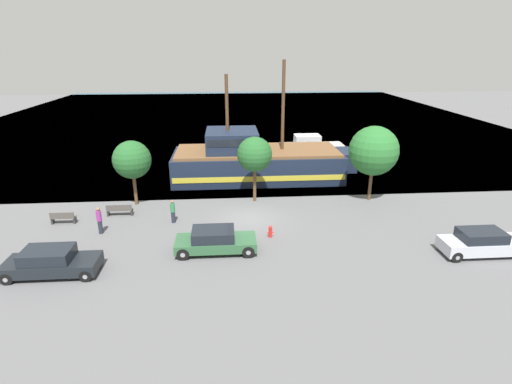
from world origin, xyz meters
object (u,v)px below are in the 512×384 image
object	(u,v)px
parked_car_curb_rear	(215,240)
bench_promenade_east	(120,210)
pirate_ship	(256,161)
parked_car_curb_front	(482,243)
pedestrian_walking_far	(173,211)
parked_car_curb_mid	(51,262)
pedestrian_walking_near	(99,220)
moored_boat_dockside	(311,147)
fire_hydrant	(270,231)
bench_promenade_west	(63,218)

from	to	relation	value
parked_car_curb_rear	bench_promenade_east	world-z (taller)	parked_car_curb_rear
parked_car_curb_rear	pirate_ship	bearing A→B (deg)	76.21
parked_car_curb_front	pedestrian_walking_far	bearing A→B (deg)	162.23
parked_car_curb_mid	pedestrian_walking_near	distance (m)	4.93
moored_boat_dockside	bench_promenade_east	bearing A→B (deg)	-136.16
parked_car_curb_rear	pedestrian_walking_near	xyz separation A→B (m)	(-7.34, 2.97, 0.20)
parked_car_curb_mid	pedestrian_walking_near	xyz separation A→B (m)	(1.11, 4.80, 0.20)
pirate_ship	pedestrian_walking_far	bearing A→B (deg)	-123.97
parked_car_curb_front	pedestrian_walking_far	world-z (taller)	pedestrian_walking_far
fire_hydrant	pedestrian_walking_near	world-z (taller)	pedestrian_walking_near
moored_boat_dockside	parked_car_curb_rear	bearing A→B (deg)	-114.63
parked_car_curb_rear	fire_hydrant	bearing A→B (deg)	25.60
moored_boat_dockside	bench_promenade_west	distance (m)	26.75
bench_promenade_east	pedestrian_walking_near	world-z (taller)	pedestrian_walking_near
parked_car_curb_rear	fire_hydrant	size ratio (longest dim) A/B	6.06
bench_promenade_west	moored_boat_dockside	bearing A→B (deg)	40.41
parked_car_curb_mid	bench_promenade_east	size ratio (longest dim) A/B	2.69
fire_hydrant	pedestrian_walking_near	xyz separation A→B (m)	(-10.72, 1.35, 0.50)
fire_hydrant	bench_promenade_east	size ratio (longest dim) A/B	0.44
pedestrian_walking_near	parked_car_curb_front	bearing A→B (deg)	-11.14
pirate_ship	parked_car_curb_front	xyz separation A→B (m)	(11.79, -15.10, -0.89)
moored_boat_dockside	fire_hydrant	bearing A→B (deg)	-108.21
moored_boat_dockside	parked_car_curb_mid	bearing A→B (deg)	-127.87
parked_car_curb_front	parked_car_curb_rear	distance (m)	15.21
parked_car_curb_mid	bench_promenade_east	xyz separation A→B (m)	(1.63, 7.60, -0.27)
pirate_ship	parked_car_curb_rear	xyz separation A→B (m)	(-3.35, -13.64, -0.91)
parked_car_curb_mid	moored_boat_dockside	bearing A→B (deg)	52.13
bench_promenade_east	pedestrian_walking_near	distance (m)	2.89
pirate_ship	parked_car_curb_front	distance (m)	19.18
bench_promenade_east	bench_promenade_west	xyz separation A→B (m)	(-3.46, -1.10, -0.01)
moored_boat_dockside	parked_car_curb_rear	distance (m)	24.21
pirate_ship	parked_car_curb_mid	world-z (taller)	pirate_ship
bench_promenade_east	pedestrian_walking_far	distance (m)	4.17
parked_car_curb_rear	bench_promenade_west	xyz separation A→B (m)	(-10.28, 4.67, -0.28)
pedestrian_walking_near	parked_car_curb_rear	bearing A→B (deg)	-22.02
bench_promenade_west	pedestrian_walking_far	world-z (taller)	pedestrian_walking_far
bench_promenade_west	parked_car_curb_front	bearing A→B (deg)	-13.55
pedestrian_walking_far	pedestrian_walking_near	bearing A→B (deg)	-162.83
fire_hydrant	pedestrian_walking_near	size ratio (longest dim) A/B	0.43
moored_boat_dockside	pedestrian_walking_near	distance (m)	25.81
parked_car_curb_front	parked_car_curb_mid	xyz separation A→B (m)	(-23.59, -0.37, -0.02)
moored_boat_dockside	pedestrian_walking_far	size ratio (longest dim) A/B	4.31
parked_car_curb_front	parked_car_curb_rear	world-z (taller)	parked_car_curb_front
parked_car_curb_mid	bench_promenade_west	bearing A→B (deg)	105.68
bench_promenade_east	pedestrian_walking_far	xyz separation A→B (m)	(3.90, -1.43, 0.37)
pirate_ship	pedestrian_walking_far	size ratio (longest dim) A/B	10.02
parked_car_curb_mid	bench_promenade_west	world-z (taller)	parked_car_curb_mid
pedestrian_walking_near	fire_hydrant	bearing A→B (deg)	-7.15
pirate_ship	pedestrian_walking_near	distance (m)	15.12
pirate_ship	moored_boat_dockside	size ratio (longest dim) A/B	2.32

